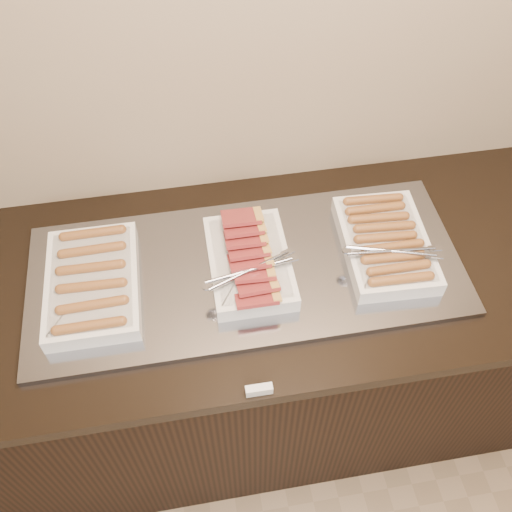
{
  "coord_description": "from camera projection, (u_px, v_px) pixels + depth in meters",
  "views": [
    {
      "loc": [
        -0.12,
        1.19,
        2.19
      ],
      "look_at": [
        0.04,
        2.13,
        0.97
      ],
      "focal_mm": 40.0,
      "sensor_mm": 36.0,
      "label": 1
    }
  ],
  "objects": [
    {
      "name": "warming_tray",
      "position": [
        246.0,
        270.0,
        1.59
      ],
      "size": [
        1.2,
        0.5,
        0.02
      ],
      "primitive_type": "cube",
      "color": "gray",
      "rests_on": "counter"
    },
    {
      "name": "label_holder",
      "position": [
        259.0,
        390.0,
        1.37
      ],
      "size": [
        0.07,
        0.02,
        0.03
      ],
      "primitive_type": "cube",
      "rotation": [
        0.0,
        0.0,
        -0.0
      ],
      "color": "silver",
      "rests_on": "counter"
    },
    {
      "name": "dish_right",
      "position": [
        386.0,
        243.0,
        1.6
      ],
      "size": [
        0.27,
        0.36,
        0.08
      ],
      "rotation": [
        0.0,
        0.0,
        -0.04
      ],
      "color": "silver",
      "rests_on": "warming_tray"
    },
    {
      "name": "dish_left",
      "position": [
        93.0,
        283.0,
        1.52
      ],
      "size": [
        0.24,
        0.36,
        0.07
      ],
      "rotation": [
        0.0,
        0.0,
        -0.01
      ],
      "color": "silver",
      "rests_on": "warming_tray"
    },
    {
      "name": "counter",
      "position": [
        243.0,
        351.0,
        1.95
      ],
      "size": [
        2.06,
        0.76,
        0.9
      ],
      "color": "black",
      "rests_on": "ground"
    },
    {
      "name": "dish_center",
      "position": [
        249.0,
        262.0,
        1.55
      ],
      "size": [
        0.27,
        0.35,
        0.09
      ],
      "rotation": [
        0.0,
        0.0,
        -0.0
      ],
      "color": "silver",
      "rests_on": "warming_tray"
    }
  ]
}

